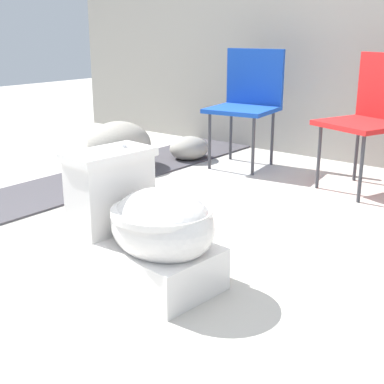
{
  "coord_description": "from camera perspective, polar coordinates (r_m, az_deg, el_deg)",
  "views": [
    {
      "loc": [
        1.37,
        -1.49,
        0.99
      ],
      "look_at": [
        -0.01,
        0.24,
        0.3
      ],
      "focal_mm": 50.0,
      "sensor_mm": 36.0,
      "label": 1
    }
  ],
  "objects": [
    {
      "name": "ground_plane",
      "position": [
        2.25,
        -3.73,
        -8.79
      ],
      "size": [
        14.0,
        14.0,
        0.0
      ],
      "primitive_type": "plane",
      "color": "#B7B2A8"
    },
    {
      "name": "gravel_strip",
      "position": [
        3.47,
        -14.25,
        0.27
      ],
      "size": [
        0.56,
        8.0,
        0.01
      ],
      "primitive_type": "cube",
      "color": "#423F44",
      "rests_on": "ground"
    },
    {
      "name": "toilet",
      "position": [
        2.12,
        -4.96,
        -3.95
      ],
      "size": [
        0.66,
        0.43,
        0.52
      ],
      "rotation": [
        0.0,
        0.0,
        -0.09
      ],
      "color": "white",
      "rests_on": "ground"
    },
    {
      "name": "folding_chair_left",
      "position": [
        3.95,
        6.04,
        10.24
      ],
      "size": [
        0.5,
        0.5,
        0.83
      ],
      "rotation": [
        0.0,
        0.0,
        -1.43
      ],
      "color": "#1947B2",
      "rests_on": "ground"
    },
    {
      "name": "folding_chair_middle",
      "position": [
        3.48,
        18.9,
        8.49
      ],
      "size": [
        0.56,
        0.56,
        0.83
      ],
      "rotation": [
        0.0,
        0.0,
        -1.92
      ],
      "color": "red",
      "rests_on": "ground"
    },
    {
      "name": "boulder_near",
      "position": [
        3.93,
        -7.77,
        5.04
      ],
      "size": [
        0.62,
        0.62,
        0.33
      ],
      "primitive_type": "ellipsoid",
      "rotation": [
        0.0,
        0.0,
        0.47
      ],
      "color": "gray",
      "rests_on": "ground"
    },
    {
      "name": "boulder_far",
      "position": [
        4.13,
        -0.32,
        4.69
      ],
      "size": [
        0.29,
        0.33,
        0.18
      ],
      "primitive_type": "ellipsoid",
      "rotation": [
        0.0,
        0.0,
        1.54
      ],
      "color": "gray",
      "rests_on": "ground"
    }
  ]
}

